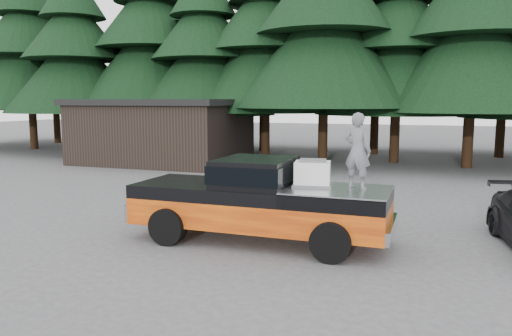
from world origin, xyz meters
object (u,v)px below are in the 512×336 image
(pickup_truck, at_px, (260,213))
(man_on_bed, at_px, (358,151))
(air_compressor, at_px, (312,174))
(utility_building, at_px, (163,131))

(pickup_truck, xyz_separation_m, man_on_bed, (2.16, 0.19, 1.49))
(pickup_truck, height_order, man_on_bed, man_on_bed)
(pickup_truck, height_order, air_compressor, air_compressor)
(pickup_truck, bearing_deg, air_compressor, 8.51)
(air_compressor, height_order, man_on_bed, man_on_bed)
(man_on_bed, distance_m, utility_building, 17.15)
(air_compressor, relative_size, man_on_bed, 0.47)
(man_on_bed, bearing_deg, utility_building, -28.03)
(pickup_truck, distance_m, man_on_bed, 2.63)
(utility_building, bearing_deg, air_compressor, -48.28)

